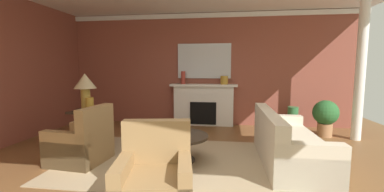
# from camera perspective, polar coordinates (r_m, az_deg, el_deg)

# --- Properties ---
(ground_plane) EXTENTS (9.70, 9.70, 0.00)m
(ground_plane) POSITION_cam_1_polar(r_m,az_deg,el_deg) (4.28, -0.66, -15.04)
(ground_plane) COLOR brown
(wall_fireplace) EXTENTS (8.06, 0.12, 3.03)m
(wall_fireplace) POSITION_cam_1_polar(r_m,az_deg,el_deg) (7.02, 3.11, 5.98)
(wall_fireplace) COLOR brown
(wall_fireplace) RESTS_ON ground_plane
(crown_moulding) EXTENTS (8.06, 0.08, 0.12)m
(crown_moulding) POSITION_cam_1_polar(r_m,az_deg,el_deg) (7.07, 3.13, 17.67)
(crown_moulding) COLOR white
(area_rug) EXTENTS (3.78, 2.43, 0.01)m
(area_rug) POSITION_cam_1_polar(r_m,az_deg,el_deg) (4.41, -3.05, -14.34)
(area_rug) COLOR tan
(area_rug) RESTS_ON ground_plane
(fireplace) EXTENTS (1.80, 0.35, 1.13)m
(fireplace) POSITION_cam_1_polar(r_m,az_deg,el_deg) (6.89, 2.61, -2.20)
(fireplace) COLOR white
(fireplace) RESTS_ON ground_plane
(mantel_mirror) EXTENTS (1.44, 0.04, 0.93)m
(mantel_mirror) POSITION_cam_1_polar(r_m,az_deg,el_deg) (6.93, 2.76, 7.87)
(mantel_mirror) COLOR silver
(sofa) EXTENTS (0.93, 2.11, 0.85)m
(sofa) POSITION_cam_1_polar(r_m,az_deg,el_deg) (4.52, 20.57, -10.30)
(sofa) COLOR beige
(sofa) RESTS_ON ground_plane
(armchair_near_window) EXTENTS (0.88, 0.88, 0.95)m
(armchair_near_window) POSITION_cam_1_polar(r_m,az_deg,el_deg) (4.61, -23.56, -9.99)
(armchair_near_window) COLOR #9E7A4C
(armchair_near_window) RESTS_ON ground_plane
(armchair_facing_fireplace) EXTENTS (0.93, 0.93, 0.95)m
(armchair_facing_fireplace) POSITION_cam_1_polar(r_m,az_deg,el_deg) (2.98, -8.36, -18.70)
(armchair_facing_fireplace) COLOR #9E7A4C
(armchair_facing_fireplace) RESTS_ON ground_plane
(coffee_table) EXTENTS (1.00, 1.00, 0.45)m
(coffee_table) POSITION_cam_1_polar(r_m,az_deg,el_deg) (4.30, -3.08, -10.23)
(coffee_table) COLOR #2D2319
(coffee_table) RESTS_ON ground_plane
(side_table) EXTENTS (0.56, 0.56, 0.70)m
(side_table) POSITION_cam_1_polar(r_m,az_deg,el_deg) (5.65, -22.59, -6.00)
(side_table) COLOR #2D2319
(side_table) RESTS_ON ground_plane
(table_lamp) EXTENTS (0.44, 0.44, 0.75)m
(table_lamp) POSITION_cam_1_polar(r_m,az_deg,el_deg) (5.54, -22.96, 2.37)
(table_lamp) COLOR #B28E38
(table_lamp) RESTS_ON side_table
(vase_on_side_table) EXTENTS (0.15, 0.15, 0.28)m
(vase_on_side_table) POSITION_cam_1_polar(r_m,az_deg,el_deg) (5.40, -22.06, -1.78)
(vase_on_side_table) COLOR #B7892D
(vase_on_side_table) RESTS_ON side_table
(vase_mantel_right) EXTENTS (0.20, 0.20, 0.22)m
(vase_mantel_right) POSITION_cam_1_polar(r_m,az_deg,el_deg) (6.74, 7.27, 3.56)
(vase_mantel_right) COLOR #B7892D
(vase_mantel_right) RESTS_ON fireplace
(vase_mantel_left) EXTENTS (0.12, 0.12, 0.34)m
(vase_mantel_left) POSITION_cam_1_polar(r_m,az_deg,el_deg) (6.84, -2.00, 4.16)
(vase_mantel_left) COLOR #9E3328
(vase_mantel_left) RESTS_ON fireplace
(vase_tall_corner) EXTENTS (0.26, 0.26, 0.60)m
(vase_tall_corner) POSITION_cam_1_polar(r_m,az_deg,el_deg) (6.80, 21.73, -4.79)
(vase_tall_corner) COLOR #33703D
(vase_tall_corner) RESTS_ON ground_plane
(book_red_cover) EXTENTS (0.28, 0.25, 0.06)m
(book_red_cover) POSITION_cam_1_polar(r_m,az_deg,el_deg) (4.25, -4.25, -8.44)
(book_red_cover) COLOR tan
(book_red_cover) RESTS_ON coffee_table
(potted_plant) EXTENTS (0.56, 0.56, 0.83)m
(potted_plant) POSITION_cam_1_polar(r_m,az_deg,el_deg) (6.52, 27.87, -3.82)
(potted_plant) COLOR #A8754C
(potted_plant) RESTS_ON ground_plane
(column_white) EXTENTS (0.20, 0.20, 3.03)m
(column_white) POSITION_cam_1_polar(r_m,az_deg,el_deg) (6.48, 33.72, 4.88)
(column_white) COLOR white
(column_white) RESTS_ON ground_plane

